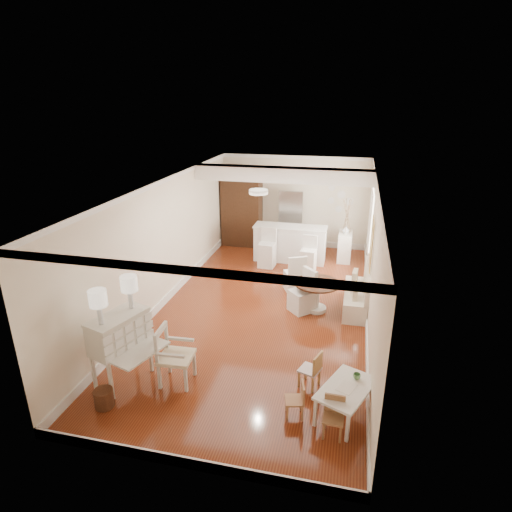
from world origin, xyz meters
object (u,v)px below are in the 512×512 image
at_px(slip_chair_far, 295,272).
at_px(bar_stool_left, 267,248).
at_px(slip_chair_near, 302,291).
at_px(breakfast_counter, 290,243).
at_px(gustavian_armchair, 176,356).
at_px(kids_chair_c, 333,418).
at_px(secretary_bureau, 121,349).
at_px(fridge, 302,221).
at_px(wicker_basket, 104,398).
at_px(bar_stool_right, 308,254).
at_px(kids_table, 345,401).
at_px(sideboard, 345,246).
at_px(kids_chair_b, 310,369).
at_px(dining_table, 317,297).
at_px(pantry_cabinet, 242,209).
at_px(kids_chair_a, 295,400).

bearing_deg(slip_chair_far, bar_stool_left, -80.72).
relative_size(slip_chair_near, breakfast_counter, 0.47).
bearing_deg(gustavian_armchair, kids_chair_c, -107.17).
bearing_deg(secretary_bureau, fridge, 92.21).
bearing_deg(wicker_basket, bar_stool_right, 68.57).
bearing_deg(kids_table, slip_chair_near, 108.66).
relative_size(slip_chair_far, sideboard, 1.12).
bearing_deg(sideboard, kids_table, -87.81).
bearing_deg(fridge, breakfast_counter, -100.78).
xyz_separation_m(slip_chair_near, breakfast_counter, (-0.74, 3.00, 0.04)).
bearing_deg(fridge, wicker_basket, -104.21).
relative_size(breakfast_counter, fridge, 1.14).
xyz_separation_m(kids_chair_b, dining_table, (-0.15, 2.66, 0.02)).
bearing_deg(pantry_cabinet, kids_table, -64.15).
distance_m(kids_chair_b, bar_stool_right, 4.92).
relative_size(kids_chair_b, fridge, 0.36).
height_order(slip_chair_far, bar_stool_right, bar_stool_right).
relative_size(fridge, sideboard, 2.15).
bearing_deg(fridge, bar_stool_left, -114.25).
distance_m(kids_chair_b, fridge, 6.72).
height_order(kids_table, breakfast_counter, breakfast_counter).
xyz_separation_m(kids_table, slip_chair_far, (-1.37, 4.17, 0.22)).
xyz_separation_m(kids_table, slip_chair_near, (-1.06, 3.15, 0.23)).
distance_m(gustavian_armchair, kids_table, 2.75).
bearing_deg(gustavian_armchair, sideboard, -24.51).
distance_m(wicker_basket, fridge, 8.11).
bearing_deg(wicker_basket, kids_chair_c, 3.28).
xyz_separation_m(bar_stool_left, bar_stool_right, (1.15, -0.09, -0.05)).
relative_size(dining_table, fridge, 0.55).
bearing_deg(secretary_bureau, sideboard, 80.92).
height_order(wicker_basket, slip_chair_far, slip_chair_far).
xyz_separation_m(bar_stool_left, sideboard, (2.07, 1.04, -0.14)).
height_order(bar_stool_left, sideboard, bar_stool_left).
height_order(dining_table, fridge, fridge).
relative_size(kids_table, sideboard, 1.19).
distance_m(kids_chair_a, dining_table, 3.41).
bearing_deg(kids_chair_a, kids_chair_c, 52.13).
distance_m(kids_chair_a, pantry_cabinet, 7.95).
height_order(wicker_basket, pantry_cabinet, pantry_cabinet).
xyz_separation_m(pantry_cabinet, sideboard, (3.23, -0.65, -0.75)).
bearing_deg(bar_stool_left, gustavian_armchair, -90.32).
bearing_deg(pantry_cabinet, secretary_bureau, -90.79).
xyz_separation_m(kids_table, fridge, (-1.60, 7.19, 0.65)).
height_order(kids_chair_c, bar_stool_right, bar_stool_right).
height_order(secretary_bureau, kids_chair_c, secretary_bureau).
distance_m(kids_table, kids_chair_c, 0.47).
bearing_deg(slip_chair_far, wicker_basket, 39.11).
xyz_separation_m(kids_chair_c, pantry_cabinet, (-3.35, 7.67, 0.85)).
distance_m(wicker_basket, kids_table, 3.64).
bearing_deg(breakfast_counter, wicker_basket, -104.73).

